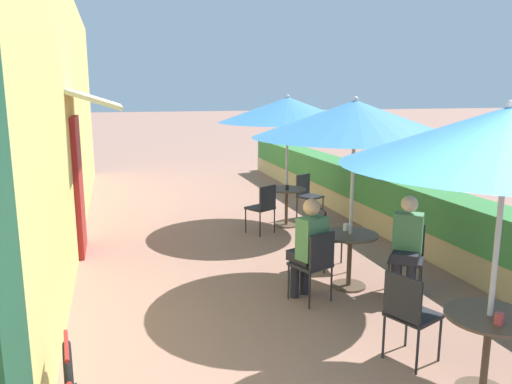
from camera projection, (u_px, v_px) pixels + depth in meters
cafe_facade_wall at (66, 115)px, 7.92m from camera, size 0.98×14.00×4.20m
planter_hedge at (362, 192)px, 9.69m from camera, size 0.60×13.00×1.01m
patio_table_near at (487, 340)px, 4.05m from camera, size 0.70×0.70×0.70m
patio_umbrella_near at (508, 136)px, 3.72m from camera, size 2.49×2.49×2.41m
cafe_chair_near_left at (409, 310)px, 4.52m from camera, size 0.52×0.52×0.87m
coffee_cup_near at (499, 319)px, 3.84m from camera, size 0.07×0.07×0.09m
patio_table_mid at (350, 250)px, 6.32m from camera, size 0.70×0.70×0.70m
patio_umbrella_mid at (355, 119)px, 5.99m from camera, size 2.49×2.49×2.41m
cafe_chair_mid_left at (315, 261)px, 5.84m from camera, size 0.52×0.52×0.87m
seated_patron_mid_left at (309, 245)px, 5.89m from camera, size 0.45×0.49×1.25m
cafe_chair_mid_right at (407, 253)px, 6.13m from camera, size 0.56×0.56×0.87m
seated_patron_mid_right at (407, 242)px, 6.00m from camera, size 0.50×0.51×1.25m
cafe_chair_mid_back at (329, 233)px, 6.98m from camera, size 0.45×0.45×0.87m
coffee_cup_mid at (346, 227)px, 6.42m from camera, size 0.07×0.07×0.09m
patio_table_far at (286, 200)px, 9.23m from camera, size 0.70×0.70×0.70m
patio_umbrella_far at (288, 110)px, 8.90m from camera, size 2.49×2.49×2.41m
cafe_chair_far_left at (263, 205)px, 8.69m from camera, size 0.54×0.54×0.87m
cafe_chair_far_right at (307, 193)px, 9.75m from camera, size 0.54×0.54×0.87m
coffee_cup_far at (287, 187)px, 9.07m from camera, size 0.07×0.07×0.09m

